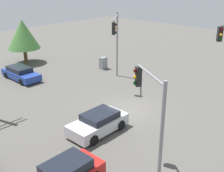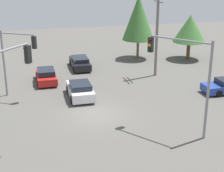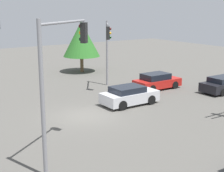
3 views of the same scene
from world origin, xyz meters
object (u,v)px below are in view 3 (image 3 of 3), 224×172
at_px(sedan_silver, 129,95).
at_px(traffic_signal_cross, 108,43).
at_px(sedan_red, 157,81).
at_px(traffic_signal_main, 61,64).

height_order(sedan_silver, traffic_signal_cross, traffic_signal_cross).
bearing_deg(sedan_silver, traffic_signal_cross, 163.98).
bearing_deg(sedan_red, traffic_signal_main, -57.72).
relative_size(sedan_silver, traffic_signal_main, 0.63).
bearing_deg(traffic_signal_main, sedan_silver, -2.44).
bearing_deg(traffic_signal_main, traffic_signal_cross, 10.95).
distance_m(sedan_red, traffic_signal_main, 16.02).
xyz_separation_m(sedan_red, sedan_silver, (-4.96, -2.58, 0.01)).
xyz_separation_m(sedan_silver, traffic_signal_main, (-8.17, -5.72, 3.91)).
distance_m(sedan_red, traffic_signal_cross, 5.46).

